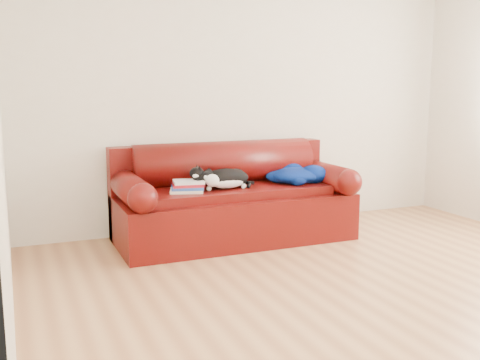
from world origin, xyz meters
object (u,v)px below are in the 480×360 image
at_px(cat, 225,179).
at_px(book_stack, 188,186).
at_px(sofa_base, 234,214).
at_px(blanket, 296,175).

bearing_deg(cat, book_stack, 163.87).
height_order(sofa_base, blanket, blanket).
height_order(cat, blanket, cat).
bearing_deg(sofa_base, book_stack, -165.95).
bearing_deg(book_stack, cat, 1.84).
relative_size(book_stack, blanket, 0.60).
bearing_deg(sofa_base, blanket, -5.39).
height_order(sofa_base, book_stack, book_stack).
distance_m(sofa_base, blanket, 0.69).
height_order(book_stack, blanket, blanket).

